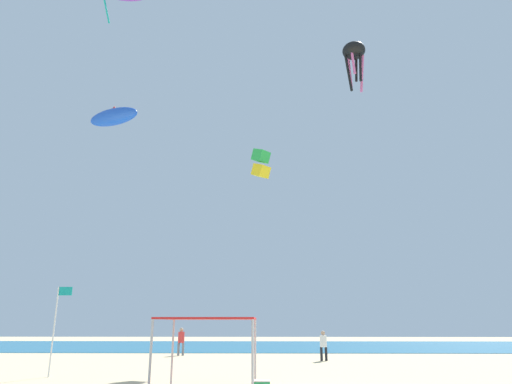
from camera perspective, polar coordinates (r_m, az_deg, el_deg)
The scene contains 8 objects.
ocean_strip at distance 43.33m, azimuth 3.12°, elevation -18.78°, with size 110.00×19.90×0.03m, color #1E6B93.
canopy_tent at distance 14.94m, azimuth -5.92°, elevation -15.87°, with size 2.92×3.14×2.25m.
person_near_tent at distance 31.67m, azimuth -9.40°, elevation -17.80°, with size 0.46×0.41×1.74m.
person_leftmost at distance 27.35m, azimuth 8.48°, elevation -18.30°, with size 0.42×0.39×1.62m.
banner_flag at distance 20.96m, azimuth -23.82°, elevation -14.68°, with size 0.61×0.06×3.52m.
kite_octopus_black at distance 39.24m, azimuth 12.23°, elevation 16.70°, with size 2.40×2.40×4.34m.
kite_inflatable_blue at distance 40.26m, azimuth -17.48°, elevation 9.03°, with size 5.00×3.17×1.72m.
kite_box_green at distance 28.54m, azimuth 0.62°, elevation 3.61°, with size 1.30×1.29×1.96m.
Camera 1 is at (-1.26, -14.06, 2.12)m, focal length 31.78 mm.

